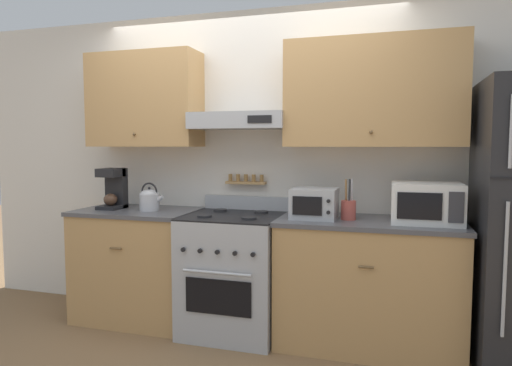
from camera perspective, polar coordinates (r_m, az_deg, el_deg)
ground_plane at (r=3.50m, az=-4.50°, el=-19.75°), size 16.00×16.00×0.00m
wall_back at (r=3.74m, az=-0.21°, el=5.07°), size 5.20×0.46×2.55m
counter_left at (r=3.99m, az=-14.44°, el=-9.77°), size 0.98×0.66×0.92m
counter_right at (r=3.45m, az=13.84°, el=-12.07°), size 1.29×0.66×0.92m
stove_range at (r=3.61m, az=-2.77°, el=-11.16°), size 0.73×0.71×1.03m
tea_kettle at (r=3.81m, az=-13.16°, el=-1.98°), size 0.21×0.16×0.23m
coffee_maker at (r=4.02m, az=-17.36°, el=-0.63°), size 0.17×0.22×0.34m
microwave at (r=3.33m, az=20.52°, el=-2.34°), size 0.46×0.39×0.27m
utensil_crock at (r=3.32m, az=11.48°, el=-3.20°), size 0.11×0.11×0.29m
toaster_oven at (r=3.35m, az=7.33°, el=-2.53°), size 0.32×0.33×0.22m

